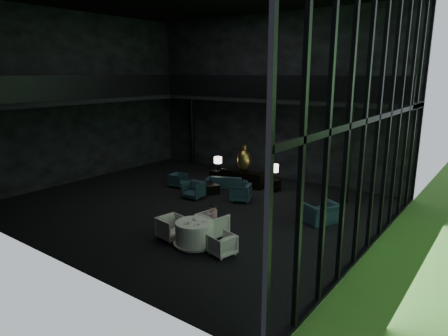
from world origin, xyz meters
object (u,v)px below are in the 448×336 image
Objects in this scene: coffee_table at (206,189)px; dining_chair_west at (172,226)px; lounge_armchair_south at (194,189)px; dining_chair_north at (212,222)px; console at (243,178)px; table_lamp_right at (274,169)px; window_armchair at (321,209)px; lounge_armchair_east at (241,191)px; dining_chair_east at (222,245)px; sofa at (227,180)px; bronze_urn at (244,160)px; side_table_left at (216,175)px; dining_table at (195,235)px; table_lamp_left at (218,161)px; side_table_right at (274,185)px; lounge_armchair_west at (178,180)px; child at (213,213)px.

dining_chair_west is (2.26, -4.51, 0.21)m from coffee_table.
dining_chair_north is at bearing -44.79° from lounge_armchair_south.
dining_chair_west is (1.63, -6.47, 0.06)m from console.
window_armchair is at bearing -36.54° from table_lamp_right.
window_armchair is at bearing -116.58° from dining_chair_north.
coffee_table is (-5.55, 0.37, -0.32)m from window_armchair.
lounge_armchair_east reaches higher than dining_chair_east.
console is 2.34× the size of dining_chair_north.
sofa is 2.19× the size of dining_chair_west.
bronze_urn is 1.32× the size of coffee_table.
side_table_left is 0.71× the size of table_lamp_right.
side_table_left is 1.37m from sofa.
table_lamp_left is at bearing 122.15° from dining_table.
side_table_right is 4.45m from lounge_armchair_west.
sofa is 6.46m from dining_table.
lounge_armchair_east is 3.63m from child.
child is at bearing -43.90° from lounge_armchair_south.
console is 0.88m from bronze_urn.
bronze_urn is at bearing -141.86° from sofa.
dining_chair_north is at bearing -36.01° from dining_chair_west.
dining_chair_north reaches higher than side_table_right.
console is 1.21× the size of sofa.
dining_chair_north is at bearing -53.15° from side_table_left.
table_lamp_right is at bearing 98.23° from dining_table.
dining_chair_west reaches higher than console.
lounge_armchair_west is at bearing 50.03° from dining_chair_west.
lounge_armchair_west is at bearing 148.84° from lounge_armchair_south.
side_table_right is 0.80× the size of lounge_armchair_west.
sofa is at bearing -150.73° from lounge_armchair_east.
console is 4.26× the size of side_table_right.
table_lamp_right is 1.10× the size of lounge_armchair_west.
dining_chair_west is at bearing -64.09° from table_lamp_left.
coffee_table is 5.47m from dining_table.
window_armchair is (3.32, -2.53, 0.27)m from side_table_right.
table_lamp_left is 1.26× the size of side_table_right.
window_armchair is at bearing 138.41° from sofa.
dining_chair_east reaches higher than side_table_right.
table_lamp_left is 3.20m from table_lamp_right.
child is (0.84, 1.09, 0.32)m from dining_chair_west.
side_table_right is 3.10m from coffee_table.
side_table_right is (1.60, 0.19, -0.09)m from console.
table_lamp_right is at bearing -0.14° from bronze_urn.
dining_chair_east is (4.27, -4.49, 0.11)m from coffee_table.
lounge_armchair_east is at bearing -59.97° from dining_chair_north.
bronze_urn is 6.06m from child.
side_table_right is 0.61× the size of lounge_armchair_east.
lounge_armchair_south is 0.85× the size of dining_chair_north.
lounge_armchair_south is at bearing -116.64° from dining_chair_east.
window_armchair is at bearing -25.44° from console.
side_table_left is 3.29m from table_lamp_right.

